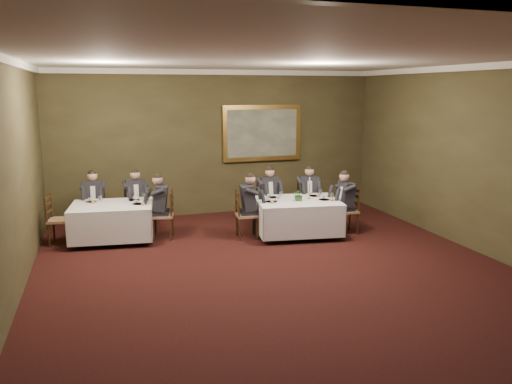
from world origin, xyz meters
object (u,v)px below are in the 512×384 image
chair_sec_backleft (96,218)px  diner_sec_backleft (95,208)px  chair_sec_endright (164,225)px  diner_main_backright (308,202)px  diner_main_backleft (268,203)px  chair_main_backright (307,211)px  chair_main_endleft (246,224)px  table_main (297,215)px  centerpiece (299,194)px  painting (262,133)px  diner_sec_endright (163,214)px  chair_sec_backright (136,216)px  diner_sec_backright (136,206)px  candlestick (309,191)px  chair_main_endright (347,220)px  table_second (112,220)px  diner_main_endleft (247,214)px  chair_main_backleft (268,213)px  diner_main_endright (346,210)px  chair_sec_endleft (60,230)px

chair_sec_backleft → diner_sec_backleft: bearing=90.0°
chair_sec_endright → diner_main_backright: bearing=-74.2°
diner_main_backleft → chair_main_backright: diner_main_backleft is taller
chair_main_endleft → diner_sec_backleft: 3.34m
chair_main_endleft → table_main: bearing=87.2°
diner_main_backleft → diner_sec_backleft: 3.80m
centerpiece → painting: painting is taller
table_main → chair_main_endleft: size_ratio=1.89×
chair_main_endleft → diner_sec_endright: 1.74m
chair_sec_backright → chair_sec_endright: 1.02m
chair_sec_endright → diner_sec_backleft: bearing=66.8°
chair_main_backright → diner_main_backleft: bearing=0.2°
diner_sec_backright → painting: painting is taller
candlestick → chair_main_endright: bearing=-13.7°
chair_sec_endright → diner_sec_endright: 0.23m
diner_main_backleft → painting: bearing=-109.1°
diner_main_backright → diner_sec_backleft: size_ratio=1.00×
table_second → diner_main_endleft: (2.67, -0.60, 0.06)m
diner_main_backleft → chair_sec_endright: size_ratio=1.35×
chair_main_backright → painting: bearing=-62.5°
diner_sec_backright → chair_sec_backleft: bearing=-14.9°
chair_sec_backleft → painting: (4.07, 0.79, 1.68)m
chair_sec_endright → chair_sec_backright: bearing=41.7°
chair_main_backright → diner_sec_endright: diner_sec_endright is taller
chair_main_backleft → diner_sec_endright: size_ratio=0.74×
diner_main_backleft → chair_sec_backleft: 3.80m
diner_main_endright → diner_sec_backright: 4.59m
chair_main_endleft → diner_main_endright: size_ratio=0.74×
chair_main_backright → chair_main_endleft: 1.79m
table_main → diner_sec_backleft: bearing=158.4°
chair_main_backright → table_main: bearing=61.9°
diner_main_endright → chair_main_endright: bearing=-90.0°
chair_sec_backleft → candlestick: 4.68m
diner_sec_backright → centerpiece: size_ratio=4.73×
diner_sec_backleft → diner_sec_endright: bearing=150.6°
chair_sec_endright → centerpiece: size_ratio=3.51×
diner_main_backright → painting: 2.25m
table_second → diner_main_backleft: bearing=3.1°
diner_sec_backleft → chair_sec_backright: 0.89m
chair_sec_endleft → table_main: bearing=89.7°
chair_main_endleft → diner_main_endleft: diner_main_endleft is taller
table_second → diner_sec_backleft: diner_sec_backleft is taller
diner_sec_backleft → diner_main_backleft: bearing=176.4°
chair_main_backright → candlestick: 1.06m
diner_main_endright → candlestick: bearing=77.8°
chair_sec_endleft → chair_sec_endright: bearing=93.4°
diner_main_backleft → chair_main_backright: (0.92, -0.12, -0.23)m
chair_sec_backleft → chair_sec_endleft: 1.02m
diner_main_endleft → diner_sec_backright: bearing=-117.2°
diner_main_endleft → diner_sec_backright: 2.54m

